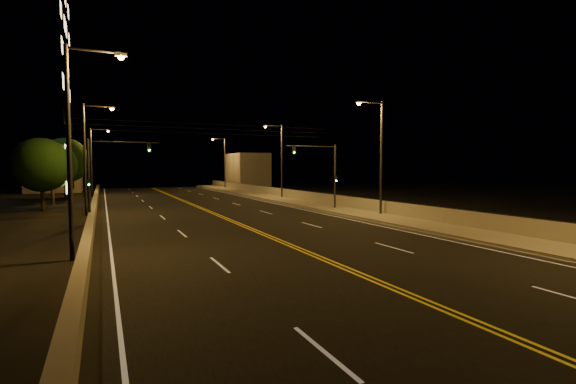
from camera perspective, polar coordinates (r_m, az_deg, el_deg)
name	(u,v)px	position (r m, az deg, el deg)	size (l,w,h in m)	color
ground	(524,343)	(11.73, 29.56, -17.56)	(160.00, 160.00, 0.00)	black
road	(249,228)	(28.18, -5.40, -4.93)	(18.00, 120.00, 0.02)	black
sidewalk	(381,218)	(33.20, 12.58, -3.48)	(3.60, 120.00, 0.30)	gray
curb	(361,220)	(32.13, 9.90, -3.82)	(0.14, 120.00, 0.15)	gray
parapet_wall	(398,209)	(34.14, 14.82, -2.23)	(0.30, 120.00, 1.00)	gray
jersey_barrier	(90,231)	(26.69, -25.51, -4.89)	(0.45, 120.00, 0.80)	gray
distant_building_right	(247,171)	(80.14, -5.60, 2.88)	(6.00, 10.00, 6.63)	gray
distant_building_left	(54,168)	(78.00, -29.33, 2.83)	(8.00, 8.00, 7.72)	gray
parapet_rail	(398,202)	(34.09, 14.83, -1.34)	(0.06, 0.06, 120.00)	black
lane_markings	(249,228)	(28.11, -5.35, -4.93)	(17.32, 116.00, 0.00)	silver
streetlight_1	(379,151)	(34.54, 12.29, 5.51)	(2.55, 0.28, 9.38)	#2D2D33
streetlight_2	(280,157)	(52.43, -1.13, 4.87)	(2.55, 0.28, 9.38)	#2D2D33
streetlight_3	(223,160)	(77.60, -8.83, 4.37)	(2.55, 0.28, 9.38)	#2D2D33
streetlight_4	(76,137)	(20.55, -27.06, 6.66)	(2.55, 0.28, 9.38)	#2D2D33
streetlight_5	(88,152)	(38.96, -25.66, 5.01)	(2.55, 0.28, 9.38)	#2D2D33
streetlight_6	(93,157)	(63.10, -25.07, 4.31)	(2.55, 0.28, 9.38)	#2D2D33
traffic_signal_right	(326,169)	(38.71, 5.19, 3.13)	(5.11, 0.31, 6.18)	#2D2D33
traffic_signal_left	(103,170)	(33.77, -23.93, 2.80)	(5.11, 0.31, 6.18)	#2D2D33
overhead_wires	(213,129)	(37.15, -10.22, 8.48)	(22.00, 0.03, 0.83)	black
tree_0	(42,165)	(44.94, -30.64, 3.20)	(5.02, 5.02, 6.81)	black
tree_1	(52,165)	(51.72, -29.60, 3.23)	(5.05, 5.05, 6.85)	black
tree_2	(65,160)	(60.73, -28.20, 3.83)	(5.78, 5.78, 7.84)	black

